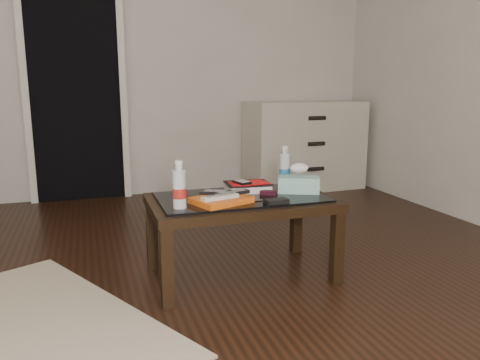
# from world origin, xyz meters

# --- Properties ---
(ground) EXTENTS (5.00, 5.00, 0.00)m
(ground) POSITION_xyz_m (0.00, 0.00, 0.00)
(ground) COLOR black
(ground) RESTS_ON ground
(doorway) EXTENTS (0.90, 0.08, 2.07)m
(doorway) POSITION_xyz_m (-0.40, 2.47, 1.02)
(doorway) COLOR black
(doorway) RESTS_ON ground
(coffee_table) EXTENTS (1.00, 0.60, 0.46)m
(coffee_table) POSITION_xyz_m (0.45, 0.26, 0.40)
(coffee_table) COLOR black
(coffee_table) RESTS_ON ground
(dresser) EXTENTS (1.23, 0.57, 0.90)m
(dresser) POSITION_xyz_m (1.80, 2.23, 0.45)
(dresser) COLOR beige
(dresser) RESTS_ON ground
(magazines) EXTENTS (0.34, 0.30, 0.03)m
(magazines) POSITION_xyz_m (0.31, 0.15, 0.48)
(magazines) COLOR #D15613
(magazines) RESTS_ON coffee_table
(remote_silver) EXTENTS (0.21, 0.10, 0.02)m
(remote_silver) POSITION_xyz_m (0.29, 0.11, 0.50)
(remote_silver) COLOR silver
(remote_silver) RESTS_ON magazines
(remote_black_front) EXTENTS (0.21, 0.10, 0.02)m
(remote_black_front) POSITION_xyz_m (0.38, 0.18, 0.50)
(remote_black_front) COLOR black
(remote_black_front) RESTS_ON magazines
(remote_black_back) EXTENTS (0.20, 0.13, 0.02)m
(remote_black_back) POSITION_xyz_m (0.32, 0.21, 0.50)
(remote_black_back) COLOR black
(remote_black_back) RESTS_ON magazines
(textbook) EXTENTS (0.27, 0.22, 0.05)m
(textbook) POSITION_xyz_m (0.53, 0.37, 0.48)
(textbook) COLOR black
(textbook) RESTS_ON coffee_table
(dvd_mailers) EXTENTS (0.20, 0.14, 0.01)m
(dvd_mailers) POSITION_xyz_m (0.52, 0.37, 0.51)
(dvd_mailers) COLOR red
(dvd_mailers) RESTS_ON textbook
(ipod) EXTENTS (0.09, 0.12, 0.02)m
(ipod) POSITION_xyz_m (0.49, 0.34, 0.52)
(ipod) COLOR black
(ipod) RESTS_ON dvd_mailers
(flip_phone) EXTENTS (0.10, 0.09, 0.02)m
(flip_phone) POSITION_xyz_m (0.61, 0.24, 0.47)
(flip_phone) COLOR black
(flip_phone) RESTS_ON coffee_table
(wallet) EXTENTS (0.12, 0.08, 0.02)m
(wallet) POSITION_xyz_m (0.58, 0.06, 0.47)
(wallet) COLOR black
(wallet) RESTS_ON coffee_table
(water_bottle_left) EXTENTS (0.07, 0.07, 0.24)m
(water_bottle_left) POSITION_xyz_m (0.09, 0.12, 0.58)
(water_bottle_left) COLOR silver
(water_bottle_left) RESTS_ON coffee_table
(water_bottle_right) EXTENTS (0.08, 0.08, 0.24)m
(water_bottle_right) POSITION_xyz_m (0.80, 0.46, 0.58)
(water_bottle_right) COLOR silver
(water_bottle_right) RESTS_ON coffee_table
(tissue_box) EXTENTS (0.26, 0.20, 0.09)m
(tissue_box) POSITION_xyz_m (0.80, 0.25, 0.51)
(tissue_box) COLOR teal
(tissue_box) RESTS_ON coffee_table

